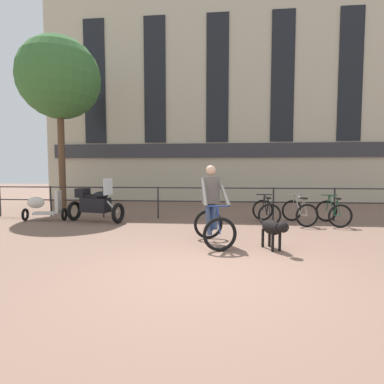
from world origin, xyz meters
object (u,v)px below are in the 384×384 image
object	(u,v)px
parked_bicycle_mid_left	(299,212)
parked_scooter	(43,206)
dog	(274,228)
parked_bicycle_mid_right	(333,212)
cyclist_with_bike	(212,208)
parked_motorcycle	(95,204)
parked_bicycle_near_lamp	(266,212)

from	to	relation	value
parked_bicycle_mid_left	parked_scooter	world-z (taller)	parked_scooter
dog	parked_bicycle_mid_right	xyz separation A→B (m)	(2.24, 3.07, -0.08)
cyclist_with_bike	parked_bicycle_mid_right	bearing A→B (deg)	22.83
parked_motorcycle	parked_bicycle_mid_left	size ratio (longest dim) A/B	1.50
parked_bicycle_near_lamp	parked_scooter	size ratio (longest dim) A/B	0.86
cyclist_with_bike	parked_motorcycle	xyz separation A→B (m)	(-3.67, 2.38, -0.20)
parked_bicycle_near_lamp	parked_bicycle_mid_left	bearing A→B (deg)	177.37
cyclist_with_bike	dog	distance (m)	1.35
dog	parked_motorcycle	bearing A→B (deg)	127.26
parked_scooter	dog	bearing A→B (deg)	-122.75
cyclist_with_bike	parked_bicycle_mid_left	distance (m)	3.64
parked_scooter	parked_bicycle_mid_right	bearing A→B (deg)	-98.00
parked_bicycle_mid_right	parked_scooter	distance (m)	8.87
parked_bicycle_near_lamp	parked_bicycle_mid_right	bearing A→B (deg)	177.37
parked_scooter	parked_motorcycle	bearing A→B (deg)	-100.86
parked_motorcycle	dog	bearing A→B (deg)	-107.23
parked_bicycle_mid_right	parked_motorcycle	bearing A→B (deg)	1.14
parked_bicycle_mid_left	parked_motorcycle	bearing A→B (deg)	-7.13
parked_bicycle_mid_left	parked_scooter	xyz separation A→B (m)	(-7.90, -0.19, 0.10)
cyclist_with_bike	dog	xyz separation A→B (m)	(1.23, -0.46, -0.33)
parked_bicycle_near_lamp	parked_scooter	world-z (taller)	parked_scooter
dog	parked_bicycle_mid_right	distance (m)	3.80
parked_motorcycle	parked_bicycle_near_lamp	xyz separation A→B (m)	(5.21, 0.24, -0.20)
dog	parked_motorcycle	xyz separation A→B (m)	(-4.90, 2.83, 0.13)
cyclist_with_bike	parked_bicycle_near_lamp	bearing A→B (deg)	45.37
parked_scooter	parked_bicycle_mid_left	bearing A→B (deg)	-97.85
parked_motorcycle	parked_bicycle_mid_left	world-z (taller)	parked_motorcycle
dog	parked_scooter	distance (m)	7.22
parked_bicycle_near_lamp	parked_scooter	distance (m)	6.93
parked_motorcycle	parked_scooter	distance (m)	1.72
parked_bicycle_mid_left	parked_bicycle_mid_right	distance (m)	0.97
dog	cyclist_with_bike	bearing A→B (deg)	136.80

